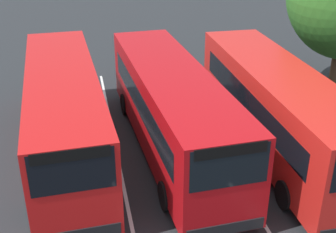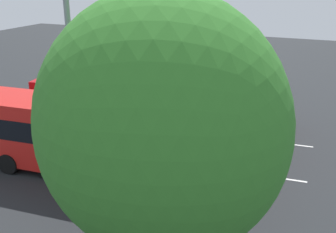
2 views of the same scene
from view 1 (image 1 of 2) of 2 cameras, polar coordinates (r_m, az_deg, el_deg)
ground_plane at (r=17.55m, az=-0.28°, el=-3.92°), size 77.45×77.45×0.00m
bus_far_left at (r=16.85m, az=-13.18°, el=0.82°), size 11.49×3.92×3.24m
bus_center_left at (r=16.61m, az=0.49°, el=1.16°), size 11.49×3.98×3.24m
bus_center_right at (r=17.13m, az=13.89°, el=1.15°), size 11.42×3.31×3.24m
lane_stripe_outer_left at (r=17.45m, az=-6.70°, el=-4.28°), size 16.66×1.42×0.01m
lane_stripe_inner_left at (r=17.87m, az=5.98°, el=-3.48°), size 16.66×1.42×0.01m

